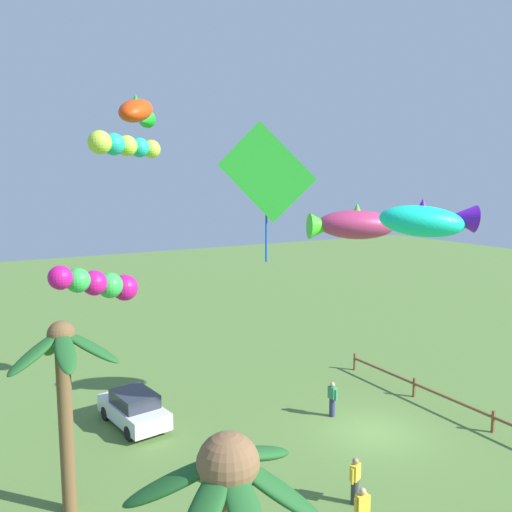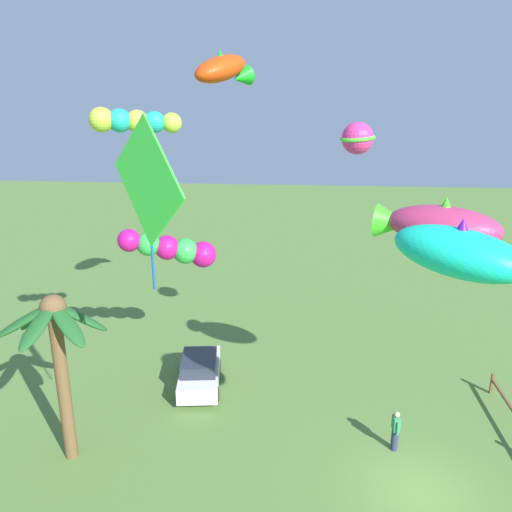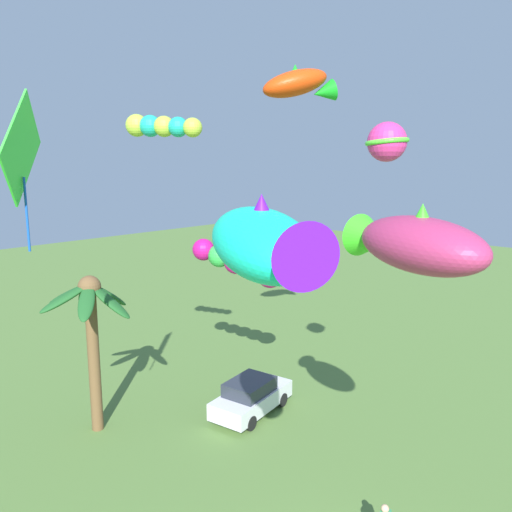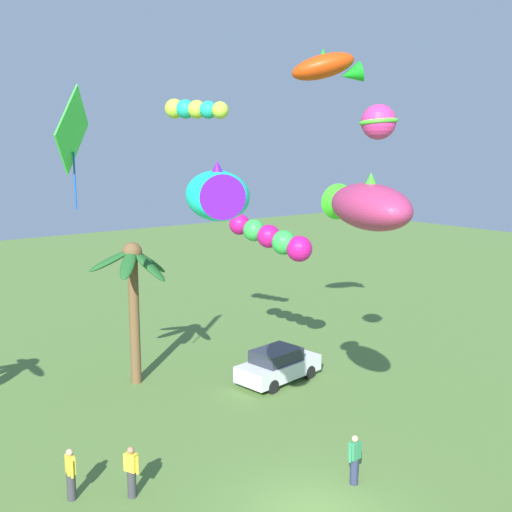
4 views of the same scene
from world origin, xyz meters
name	(u,v)px [view 2 (image 2 of 4)]	position (x,y,z in m)	size (l,w,h in m)	color
ground_plane	(420,493)	(0.00, 0.00, 0.00)	(120.00, 120.00, 0.00)	#567A38
palm_tree_1	(56,340)	(0.70, 12.18, 4.65)	(3.70, 3.49, 6.25)	brown
parked_car_0	(200,371)	(5.74, 8.43, 0.75)	(4.08, 2.18, 1.51)	silver
spectator_1	(395,430)	(2.13, 0.49, 0.81)	(0.55, 0.27, 1.59)	#2D3351
kite_fish_0	(469,253)	(-2.86, 0.41, 9.12)	(2.89, 3.57, 1.49)	#14E3BB
kite_ball_1	(358,138)	(4.68, 2.21, 11.00)	(1.62, 1.62, 1.14)	#E93289
kite_tube_2	(172,248)	(6.33, 9.57, 6.23)	(2.16, 3.92, 1.93)	#CE137E
kite_diamond_3	(148,183)	(-3.51, 7.40, 10.68)	(1.91, 2.05, 3.84)	#3DF13B
kite_fish_4	(224,70)	(7.35, 7.36, 13.43)	(3.11, 2.68, 1.58)	#ED3E0D
kite_fish_5	(436,225)	(1.72, -0.04, 8.63)	(2.84, 4.07, 1.58)	#B83062
kite_tube_6	(133,121)	(2.30, 9.55, 11.67)	(1.52, 2.76, 0.85)	#B6DA3B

